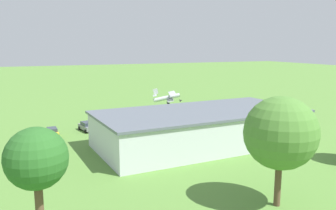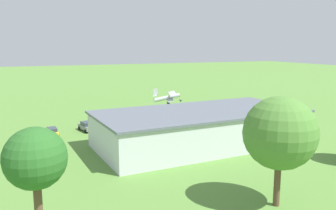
# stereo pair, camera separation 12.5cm
# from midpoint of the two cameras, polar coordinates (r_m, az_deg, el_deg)

# --- Properties ---
(ground_plane) EXTENTS (400.00, 400.00, 0.00)m
(ground_plane) POSITION_cam_midpoint_polar(r_m,az_deg,el_deg) (87.29, -2.53, -0.42)
(ground_plane) COLOR #568438
(hangar) EXTENTS (32.73, 17.05, 5.44)m
(hangar) POSITION_cam_midpoint_polar(r_m,az_deg,el_deg) (54.59, 5.32, -3.68)
(hangar) COLOR silver
(hangar) RESTS_ON ground_plane
(biplane) EXTENTS (7.37, 8.77, 3.98)m
(biplane) POSITION_cam_midpoint_polar(r_m,az_deg,el_deg) (84.89, 0.07, 1.26)
(biplane) COLOR silver
(car_orange) EXTENTS (2.45, 4.61, 1.62)m
(car_orange) POSITION_cam_midpoint_polar(r_m,az_deg,el_deg) (74.86, 9.24, -1.58)
(car_orange) COLOR orange
(car_orange) RESTS_ON ground_plane
(car_grey) EXTENTS (2.65, 4.67, 1.66)m
(car_grey) POSITION_cam_midpoint_polar(r_m,az_deg,el_deg) (65.13, -13.03, -3.39)
(car_grey) COLOR slate
(car_grey) RESTS_ON ground_plane
(car_yellow) EXTENTS (2.08, 4.18, 1.59)m
(car_yellow) POSITION_cam_midpoint_polar(r_m,az_deg,el_deg) (62.37, -18.32, -4.24)
(car_yellow) COLOR gold
(car_yellow) RESTS_ON ground_plane
(person_walking_on_apron) EXTENTS (0.53, 0.53, 1.69)m
(person_walking_on_apron) POSITION_cam_midpoint_polar(r_m,az_deg,el_deg) (70.60, -5.85, -2.19)
(person_walking_on_apron) COLOR beige
(person_walking_on_apron) RESTS_ON ground_plane
(person_by_parked_cars) EXTENTS (0.48, 0.48, 1.56)m
(person_by_parked_cars) POSITION_cam_midpoint_polar(r_m,az_deg,el_deg) (72.74, 2.84, -1.85)
(person_by_parked_cars) COLOR #3F3F47
(person_by_parked_cars) RESTS_ON ground_plane
(person_beside_truck) EXTENTS (0.49, 0.49, 1.77)m
(person_beside_truck) POSITION_cam_midpoint_polar(r_m,az_deg,el_deg) (75.14, 0.73, -1.38)
(person_beside_truck) COLOR #B23333
(person_beside_truck) RESTS_ON ground_plane
(tree_near_perimeter_road) EXTENTS (4.59, 4.59, 9.57)m
(tree_near_perimeter_road) POSITION_cam_midpoint_polar(r_m,az_deg,el_deg) (27.22, -20.68, -8.33)
(tree_near_perimeter_road) COLOR brown
(tree_near_perimeter_road) RESTS_ON ground_plane
(tree_at_field_edge) EXTENTS (6.96, 6.96, 10.70)m
(tree_at_field_edge) POSITION_cam_midpoint_polar(r_m,az_deg,el_deg) (34.46, 17.87, -4.41)
(tree_at_field_edge) COLOR brown
(tree_at_field_edge) RESTS_ON ground_plane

